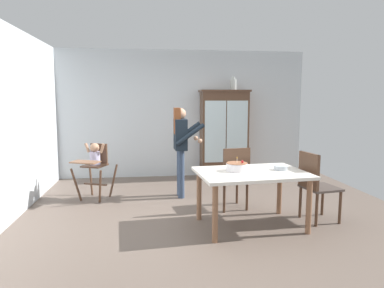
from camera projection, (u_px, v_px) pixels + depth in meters
The scene contains 12 objects.
ground_plane at pixel (201, 214), 5.07m from camera, with size 6.24×6.24×0.00m, color #66564C.
wall_back at pixel (182, 114), 7.48m from camera, with size 5.32×0.06×2.70m, color silver.
wall_left at pixel (4, 124), 4.56m from camera, with size 0.06×5.32×2.70m, color silver.
china_cabinet at pixel (224, 134), 7.38m from camera, with size 1.04×0.48×1.86m.
ceramic_vase at pixel (233, 84), 7.27m from camera, with size 0.13×0.13×0.27m.
high_chair_with_toddler at pixel (95, 161), 5.78m from camera, with size 0.75×0.82×0.95m.
adult_person at pixel (181, 141), 5.88m from camera, with size 0.50×0.49×1.53m.
dining_table at pixel (251, 179), 4.52m from camera, with size 1.48×1.10×0.74m.
birthday_cake at pixel (237, 167), 4.55m from camera, with size 0.28×0.28×0.19m.
serving_bowl at pixel (281, 168), 4.61m from camera, with size 0.18×0.18×0.06m, color #B2BCC6.
dining_chair_far_side at pixel (234, 174), 5.22m from camera, with size 0.50×0.50×0.96m.
dining_chair_right_end at pixel (314, 182), 4.72m from camera, with size 0.50×0.50×0.96m.
Camera 1 is at (-0.75, -4.83, 1.68)m, focal length 32.43 mm.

